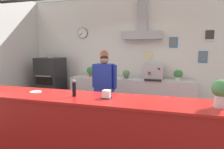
{
  "coord_description": "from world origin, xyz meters",
  "views": [
    {
      "loc": [
        1.11,
        -2.7,
        1.69
      ],
      "look_at": [
        0.11,
        0.78,
        1.21
      ],
      "focal_mm": 30.87,
      "sensor_mm": 36.0,
      "label": 1
    }
  ],
  "objects_px": {
    "pizza_oven": "(51,83)",
    "potted_rosemary": "(126,74)",
    "potted_sage": "(178,75)",
    "basil_vase": "(221,92)",
    "shop_worker": "(104,91)",
    "napkin_holder": "(107,94)",
    "pepper_grinder": "(74,88)",
    "potted_oregano": "(91,71)",
    "condiment_plate": "(36,92)",
    "espresso_machine": "(154,71)",
    "potted_basil": "(110,72)"
  },
  "relations": [
    {
      "from": "potted_rosemary",
      "to": "pepper_grinder",
      "type": "relative_size",
      "value": 0.97
    },
    {
      "from": "pizza_oven",
      "to": "condiment_plate",
      "type": "bearing_deg",
      "value": -60.74
    },
    {
      "from": "pizza_oven",
      "to": "basil_vase",
      "type": "xyz_separation_m",
      "value": [
        3.76,
        -2.44,
        0.5
      ]
    },
    {
      "from": "condiment_plate",
      "to": "espresso_machine",
      "type": "bearing_deg",
      "value": 58.62
    },
    {
      "from": "pizza_oven",
      "to": "potted_rosemary",
      "type": "height_order",
      "value": "pizza_oven"
    },
    {
      "from": "pepper_grinder",
      "to": "potted_oregano",
      "type": "bearing_deg",
      "value": 107.69
    },
    {
      "from": "espresso_machine",
      "to": "potted_rosemary",
      "type": "relative_size",
      "value": 2.09
    },
    {
      "from": "potted_oregano",
      "to": "pepper_grinder",
      "type": "bearing_deg",
      "value": -72.31
    },
    {
      "from": "potted_sage",
      "to": "potted_oregano",
      "type": "xyz_separation_m",
      "value": [
        -2.3,
        0.02,
        0.01
      ]
    },
    {
      "from": "napkin_holder",
      "to": "potted_sage",
      "type": "bearing_deg",
      "value": 68.74
    },
    {
      "from": "basil_vase",
      "to": "condiment_plate",
      "type": "bearing_deg",
      "value": 178.47
    },
    {
      "from": "espresso_machine",
      "to": "potted_sage",
      "type": "xyz_separation_m",
      "value": [
        0.59,
        0.04,
        -0.07
      ]
    },
    {
      "from": "potted_basil",
      "to": "basil_vase",
      "type": "relative_size",
      "value": 0.76
    },
    {
      "from": "potted_sage",
      "to": "potted_oregano",
      "type": "relative_size",
      "value": 0.93
    },
    {
      "from": "pizza_oven",
      "to": "potted_oregano",
      "type": "relative_size",
      "value": 5.65
    },
    {
      "from": "pizza_oven",
      "to": "potted_oregano",
      "type": "xyz_separation_m",
      "value": [
        1.15,
        0.21,
        0.36
      ]
    },
    {
      "from": "pepper_grinder",
      "to": "condiment_plate",
      "type": "relative_size",
      "value": 1.36
    },
    {
      "from": "potted_rosemary",
      "to": "napkin_holder",
      "type": "bearing_deg",
      "value": -83.65
    },
    {
      "from": "potted_sage",
      "to": "condiment_plate",
      "type": "relative_size",
      "value": 1.52
    },
    {
      "from": "shop_worker",
      "to": "potted_oregano",
      "type": "xyz_separation_m",
      "value": [
        -0.83,
        1.33,
        0.24
      ]
    },
    {
      "from": "espresso_machine",
      "to": "basil_vase",
      "type": "height_order",
      "value": "basil_vase"
    },
    {
      "from": "basil_vase",
      "to": "condiment_plate",
      "type": "xyz_separation_m",
      "value": [
        -2.43,
        0.07,
        -0.16
      ]
    },
    {
      "from": "potted_rosemary",
      "to": "basil_vase",
      "type": "xyz_separation_m",
      "value": [
        1.6,
        -2.59,
        0.17
      ]
    },
    {
      "from": "espresso_machine",
      "to": "pepper_grinder",
      "type": "height_order",
      "value": "espresso_machine"
    },
    {
      "from": "espresso_machine",
      "to": "pizza_oven",
      "type": "bearing_deg",
      "value": -177.11
    },
    {
      "from": "potted_oregano",
      "to": "napkin_holder",
      "type": "distance_m",
      "value": 2.91
    },
    {
      "from": "napkin_holder",
      "to": "pepper_grinder",
      "type": "bearing_deg",
      "value": -176.2
    },
    {
      "from": "pepper_grinder",
      "to": "condiment_plate",
      "type": "distance_m",
      "value": 0.67
    },
    {
      "from": "shop_worker",
      "to": "potted_rosemary",
      "type": "height_order",
      "value": "shop_worker"
    },
    {
      "from": "espresso_machine",
      "to": "potted_oregano",
      "type": "relative_size",
      "value": 1.7
    },
    {
      "from": "potted_sage",
      "to": "basil_vase",
      "type": "height_order",
      "value": "basil_vase"
    },
    {
      "from": "potted_sage",
      "to": "potted_basil",
      "type": "bearing_deg",
      "value": 179.31
    },
    {
      "from": "napkin_holder",
      "to": "potted_rosemary",
      "type": "bearing_deg",
      "value": 96.35
    },
    {
      "from": "espresso_machine",
      "to": "potted_rosemary",
      "type": "height_order",
      "value": "espresso_machine"
    },
    {
      "from": "potted_oregano",
      "to": "condiment_plate",
      "type": "relative_size",
      "value": 1.62
    },
    {
      "from": "espresso_machine",
      "to": "potted_basil",
      "type": "relative_size",
      "value": 1.96
    },
    {
      "from": "potted_oregano",
      "to": "basil_vase",
      "type": "height_order",
      "value": "basil_vase"
    },
    {
      "from": "pizza_oven",
      "to": "potted_rosemary",
      "type": "bearing_deg",
      "value": 3.98
    },
    {
      "from": "shop_worker",
      "to": "potted_basil",
      "type": "xyz_separation_m",
      "value": [
        -0.29,
        1.32,
        0.22
      ]
    },
    {
      "from": "potted_sage",
      "to": "pepper_grinder",
      "type": "bearing_deg",
      "value": -119.15
    },
    {
      "from": "potted_oregano",
      "to": "pepper_grinder",
      "type": "xyz_separation_m",
      "value": [
        0.84,
        -2.64,
        0.09
      ]
    },
    {
      "from": "espresso_machine",
      "to": "napkin_holder",
      "type": "xyz_separation_m",
      "value": [
        -0.42,
        -2.54,
        -0.03
      ]
    },
    {
      "from": "potted_sage",
      "to": "condiment_plate",
      "type": "bearing_deg",
      "value": -129.67
    },
    {
      "from": "potted_sage",
      "to": "basil_vase",
      "type": "relative_size",
      "value": 0.83
    },
    {
      "from": "condiment_plate",
      "to": "shop_worker",
      "type": "bearing_deg",
      "value": 62.49
    },
    {
      "from": "potted_oregano",
      "to": "condiment_plate",
      "type": "bearing_deg",
      "value": -86.03
    },
    {
      "from": "potted_rosemary",
      "to": "pepper_grinder",
      "type": "distance_m",
      "value": 2.59
    },
    {
      "from": "shop_worker",
      "to": "potted_sage",
      "type": "bearing_deg",
      "value": -133.99
    },
    {
      "from": "potted_basil",
      "to": "potted_oregano",
      "type": "distance_m",
      "value": 0.54
    },
    {
      "from": "napkin_holder",
      "to": "basil_vase",
      "type": "xyz_separation_m",
      "value": [
        1.32,
        -0.04,
        0.12
      ]
    }
  ]
}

